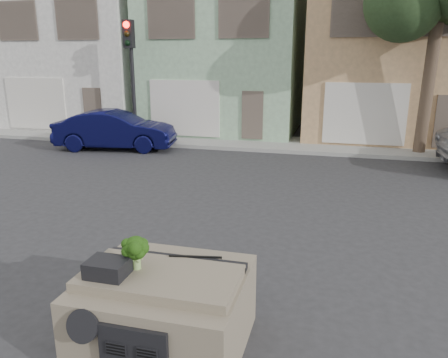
% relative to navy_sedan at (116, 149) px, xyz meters
% --- Properties ---
extents(ground_plane, '(120.00, 120.00, 0.00)m').
position_rel_navy_sedan_xyz_m(ground_plane, '(6.68, -8.14, 0.00)').
color(ground_plane, '#303033').
rests_on(ground_plane, ground).
extents(sidewalk, '(40.00, 3.00, 0.15)m').
position_rel_navy_sedan_xyz_m(sidewalk, '(6.68, 2.36, 0.07)').
color(sidewalk, gray).
rests_on(sidewalk, ground).
extents(townhouse_white, '(7.20, 8.20, 7.55)m').
position_rel_navy_sedan_xyz_m(townhouse_white, '(-4.32, 6.36, 3.77)').
color(townhouse_white, silver).
rests_on(townhouse_white, ground).
extents(townhouse_mint, '(7.20, 8.20, 7.55)m').
position_rel_navy_sedan_xyz_m(townhouse_mint, '(3.18, 6.36, 3.77)').
color(townhouse_mint, '#91B791').
rests_on(townhouse_mint, ground).
extents(townhouse_tan, '(7.20, 8.20, 7.55)m').
position_rel_navy_sedan_xyz_m(townhouse_tan, '(10.68, 6.36, 3.77)').
color(townhouse_tan, tan).
rests_on(townhouse_tan, ground).
extents(navy_sedan, '(4.94, 2.40, 1.56)m').
position_rel_navy_sedan_xyz_m(navy_sedan, '(0.00, 0.00, 0.00)').
color(navy_sedan, '#0A0B37').
rests_on(navy_sedan, ground).
extents(traffic_signal, '(0.40, 0.40, 5.10)m').
position_rel_navy_sedan_xyz_m(traffic_signal, '(0.18, 1.36, 2.55)').
color(traffic_signal, black).
rests_on(traffic_signal, ground).
extents(tree_near, '(4.40, 4.00, 8.50)m').
position_rel_navy_sedan_xyz_m(tree_near, '(11.68, 1.66, 4.25)').
color(tree_near, '#24391C').
rests_on(tree_near, ground).
extents(car_dashboard, '(2.00, 1.80, 1.12)m').
position_rel_navy_sedan_xyz_m(car_dashboard, '(6.68, -11.14, 0.56)').
color(car_dashboard, '#766A56').
rests_on(car_dashboard, ground).
extents(instrument_hump, '(0.48, 0.38, 0.20)m').
position_rel_navy_sedan_xyz_m(instrument_hump, '(6.10, -11.49, 1.22)').
color(instrument_hump, black).
rests_on(instrument_hump, car_dashboard).
extents(wiper_arm, '(0.69, 0.15, 0.02)m').
position_rel_navy_sedan_xyz_m(wiper_arm, '(6.96, -10.76, 1.13)').
color(wiper_arm, black).
rests_on(wiper_arm, car_dashboard).
extents(broccoli, '(0.40, 0.40, 0.44)m').
position_rel_navy_sedan_xyz_m(broccoli, '(6.36, -11.24, 1.34)').
color(broccoli, '#18350B').
rests_on(broccoli, car_dashboard).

